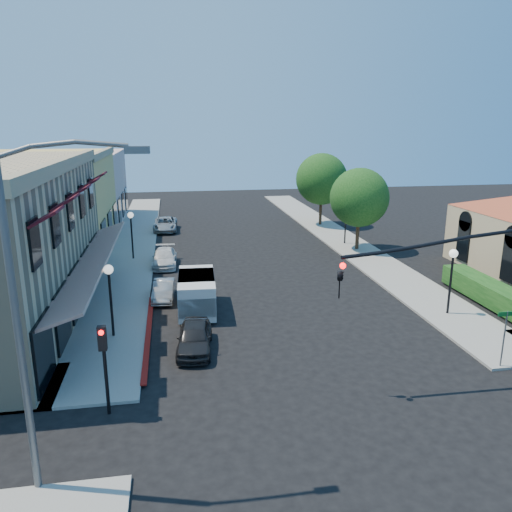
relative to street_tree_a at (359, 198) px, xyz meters
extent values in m
plane|color=black|center=(-8.80, -22.00, -4.19)|extent=(120.00, 120.00, 0.00)
cube|color=gray|center=(-17.55, 5.00, -4.13)|extent=(3.50, 50.00, 0.12)
cube|color=gray|center=(-0.05, 5.00, -4.13)|extent=(3.50, 50.00, 0.12)
cube|color=maroon|center=(-15.70, -14.00, -4.19)|extent=(0.25, 10.00, 0.06)
cube|color=tan|center=(-19.45, -11.00, 3.61)|extent=(0.50, 18.20, 0.60)
cube|color=#561416|center=(-18.40, -11.00, -1.14)|extent=(1.75, 17.00, 0.67)
cube|color=#480E17|center=(-18.75, -18.00, 2.36)|extent=(1.02, 1.50, 0.60)
cube|color=#480E17|center=(-18.75, -14.60, 2.36)|extent=(1.02, 1.50, 0.60)
cube|color=#480E17|center=(-18.75, -11.20, 2.36)|extent=(1.02, 1.50, 0.60)
cube|color=#480E17|center=(-18.75, -7.80, 2.36)|extent=(1.02, 1.50, 0.60)
cube|color=#480E17|center=(-18.75, -4.40, 2.36)|extent=(1.02, 1.50, 0.60)
cube|color=black|center=(-19.25, -18.50, -2.59)|extent=(0.12, 2.60, 2.60)
cube|color=black|center=(-19.25, -15.10, -2.59)|extent=(0.12, 2.60, 2.60)
cube|color=black|center=(-19.25, -11.70, -2.59)|extent=(0.12, 2.60, 2.60)
cube|color=black|center=(-19.25, -8.30, -2.59)|extent=(0.12, 2.60, 2.60)
cube|color=black|center=(-19.25, -4.90, -2.59)|extent=(0.12, 2.60, 2.60)
cube|color=#EAC969|center=(-24.30, 4.00, -0.39)|extent=(10.00, 12.00, 7.60)
cube|color=tan|center=(-24.30, 16.00, -0.69)|extent=(10.00, 12.00, 7.00)
cube|color=black|center=(5.65, -10.50, -2.39)|extent=(0.12, 1.40, 2.80)
cube|color=black|center=(5.65, -5.50, -2.39)|extent=(0.12, 1.40, 2.80)
cube|color=#123F12|center=(2.90, -13.00, -4.19)|extent=(1.40, 8.00, 1.10)
cylinder|color=#3A2517|center=(0.00, 0.00, -3.14)|extent=(0.28, 0.28, 2.10)
sphere|color=#123F12|center=(0.00, 0.00, 0.01)|extent=(4.56, 4.56, 4.56)
cylinder|color=#3A2517|center=(0.00, 10.00, -3.06)|extent=(0.28, 0.28, 2.27)
sphere|color=#123F12|center=(0.00, 10.00, 0.36)|extent=(4.94, 4.94, 4.94)
cylinder|color=black|center=(-4.70, -20.50, 1.41)|extent=(7.80, 0.14, 0.14)
imported|color=black|center=(-8.60, -20.50, 0.51)|extent=(0.20, 0.16, 1.00)
sphere|color=#FF0C0C|center=(-8.60, -20.68, 0.81)|extent=(0.22, 0.22, 0.22)
cylinder|color=black|center=(-16.80, -20.50, -2.69)|extent=(0.12, 0.12, 3.00)
cube|color=black|center=(-16.80, -20.65, -1.29)|extent=(0.28, 0.22, 0.85)
sphere|color=#FF0C0C|center=(-16.80, -20.77, -1.04)|extent=(0.18, 0.18, 0.18)
cylinder|color=#595B5E|center=(-18.30, -24.00, 0.31)|extent=(0.20, 0.20, 9.00)
cylinder|color=#595B5E|center=(-16.80, -24.00, 5.06)|extent=(3.00, 0.12, 0.12)
cube|color=#595B5E|center=(-15.10, -24.00, 4.96)|extent=(0.60, 0.25, 0.18)
cylinder|color=#595B5E|center=(-1.30, -19.80, -2.94)|extent=(0.06, 0.06, 2.50)
cube|color=#0C591E|center=(-1.30, -19.80, -1.79)|extent=(0.80, 0.04, 0.18)
cylinder|color=black|center=(-17.30, -14.00, -2.59)|extent=(0.12, 0.12, 3.20)
sphere|color=white|center=(-17.30, -14.00, -0.84)|extent=(0.44, 0.44, 0.44)
cylinder|color=black|center=(-17.30, 0.00, -2.59)|extent=(0.12, 0.12, 3.20)
sphere|color=white|center=(-17.30, 0.00, -0.84)|extent=(0.44, 0.44, 0.44)
cylinder|color=black|center=(-0.30, -14.00, -2.59)|extent=(0.12, 0.12, 3.20)
sphere|color=white|center=(-0.30, -14.00, -0.84)|extent=(0.44, 0.44, 0.44)
cylinder|color=black|center=(-0.30, 2.00, -2.59)|extent=(0.12, 0.12, 3.20)
sphere|color=white|center=(-0.30, 2.00, -0.84)|extent=(0.44, 0.44, 0.44)
cube|color=silver|center=(-13.23, -11.14, -3.15)|extent=(2.09, 4.45, 1.79)
cube|color=silver|center=(-13.31, -13.02, -3.25)|extent=(1.86, 0.68, 0.99)
cube|color=black|center=(-13.30, -12.67, -2.76)|extent=(1.69, 0.18, 0.89)
cube|color=black|center=(-13.21, -10.84, -2.71)|extent=(2.02, 2.67, 0.89)
cylinder|color=black|center=(-14.14, -12.59, -3.87)|extent=(0.28, 0.67, 0.65)
cylinder|color=black|center=(-14.00, -9.61, -3.87)|extent=(0.28, 0.67, 0.65)
cylinder|color=black|center=(-12.45, -12.66, -3.87)|extent=(0.28, 0.67, 0.65)
cylinder|color=black|center=(-12.31, -9.69, -3.87)|extent=(0.28, 0.67, 0.65)
imported|color=black|center=(-13.60, -16.00, -3.57)|extent=(1.86, 3.82, 1.26)
imported|color=#979A9C|center=(-15.00, -9.00, -3.65)|extent=(1.38, 3.36, 1.08)
imported|color=silver|center=(-15.00, -2.00, -3.61)|extent=(1.78, 4.11, 1.18)
imported|color=#9D9FA2|center=(-15.00, 10.00, -3.56)|extent=(2.26, 4.62, 1.26)
camera|label=1|loc=(-14.34, -36.48, 5.58)|focal=35.00mm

